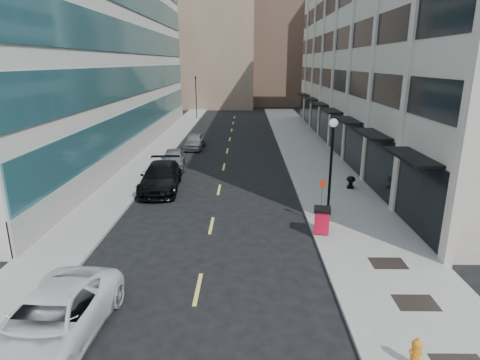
{
  "coord_description": "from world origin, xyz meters",
  "views": [
    {
      "loc": [
        1.75,
        -11.05,
        8.06
      ],
      "look_at": [
        1.45,
        9.35,
        2.05
      ],
      "focal_mm": 30.0,
      "sensor_mm": 36.0,
      "label": 1
    }
  ],
  "objects_px": {
    "car_silver_sedan": "(174,159)",
    "lamppost": "(331,158)",
    "fire_hydrant": "(416,353)",
    "sign_post": "(322,193)",
    "trash_bin": "(322,220)",
    "urn_planter": "(351,181)",
    "car_grey_sedan": "(195,141)",
    "traffic_signal": "(196,79)",
    "car_white_van": "(51,321)",
    "car_black_pickup": "(161,177)"
  },
  "relations": [
    {
      "from": "car_silver_sedan",
      "to": "lamppost",
      "type": "relative_size",
      "value": 0.84
    },
    {
      "from": "fire_hydrant",
      "to": "sign_post",
      "type": "distance_m",
      "value": 10.45
    },
    {
      "from": "trash_bin",
      "to": "sign_post",
      "type": "distance_m",
      "value": 1.78
    },
    {
      "from": "sign_post",
      "to": "urn_planter",
      "type": "relative_size",
      "value": 2.97
    },
    {
      "from": "car_silver_sedan",
      "to": "lamppost",
      "type": "height_order",
      "value": "lamppost"
    },
    {
      "from": "car_grey_sedan",
      "to": "lamppost",
      "type": "bearing_deg",
      "value": -60.9
    },
    {
      "from": "car_silver_sedan",
      "to": "urn_planter",
      "type": "bearing_deg",
      "value": -30.33
    },
    {
      "from": "traffic_signal",
      "to": "sign_post",
      "type": "distance_m",
      "value": 41.36
    },
    {
      "from": "traffic_signal",
      "to": "sign_post",
      "type": "xyz_separation_m",
      "value": [
        11.15,
        -39.63,
        -4.04
      ]
    },
    {
      "from": "urn_planter",
      "to": "car_grey_sedan",
      "type": "bearing_deg",
      "value": 132.29
    },
    {
      "from": "car_white_van",
      "to": "car_black_pickup",
      "type": "relative_size",
      "value": 0.97
    },
    {
      "from": "car_black_pickup",
      "to": "car_silver_sedan",
      "type": "xyz_separation_m",
      "value": [
        -0.13,
        5.51,
        -0.1
      ]
    },
    {
      "from": "traffic_signal",
      "to": "car_black_pickup",
      "type": "relative_size",
      "value": 1.18
    },
    {
      "from": "car_grey_sedan",
      "to": "trash_bin",
      "type": "bearing_deg",
      "value": -65.84
    },
    {
      "from": "car_silver_sedan",
      "to": "sign_post",
      "type": "relative_size",
      "value": 1.87
    },
    {
      "from": "fire_hydrant",
      "to": "urn_planter",
      "type": "relative_size",
      "value": 1.13
    },
    {
      "from": "car_grey_sedan",
      "to": "traffic_signal",
      "type": "bearing_deg",
      "value": 97.32
    },
    {
      "from": "traffic_signal",
      "to": "car_black_pickup",
      "type": "distance_m",
      "value": 34.39
    },
    {
      "from": "car_black_pickup",
      "to": "fire_hydrant",
      "type": "bearing_deg",
      "value": -61.79
    },
    {
      "from": "car_black_pickup",
      "to": "car_grey_sedan",
      "type": "bearing_deg",
      "value": 83.27
    },
    {
      "from": "car_black_pickup",
      "to": "sign_post",
      "type": "bearing_deg",
      "value": -34.89
    },
    {
      "from": "traffic_signal",
      "to": "sign_post",
      "type": "height_order",
      "value": "traffic_signal"
    },
    {
      "from": "car_white_van",
      "to": "car_grey_sedan",
      "type": "relative_size",
      "value": 1.31
    },
    {
      "from": "traffic_signal",
      "to": "lamppost",
      "type": "xyz_separation_m",
      "value": [
        11.71,
        -38.67,
        -2.46
      ]
    },
    {
      "from": "traffic_signal",
      "to": "fire_hydrant",
      "type": "relative_size",
      "value": 7.78
    },
    {
      "from": "sign_post",
      "to": "fire_hydrant",
      "type": "bearing_deg",
      "value": -80.46
    },
    {
      "from": "trash_bin",
      "to": "sign_post",
      "type": "height_order",
      "value": "sign_post"
    },
    {
      "from": "lamppost",
      "to": "sign_post",
      "type": "relative_size",
      "value": 2.24
    },
    {
      "from": "trash_bin",
      "to": "urn_planter",
      "type": "distance_m",
      "value": 7.88
    },
    {
      "from": "traffic_signal",
      "to": "car_grey_sedan",
      "type": "xyz_separation_m",
      "value": [
        2.3,
        -21.0,
        -4.98
      ]
    },
    {
      "from": "sign_post",
      "to": "urn_planter",
      "type": "xyz_separation_m",
      "value": [
        2.95,
        5.66,
        -1.04
      ]
    },
    {
      "from": "car_white_van",
      "to": "sign_post",
      "type": "relative_size",
      "value": 2.41
    },
    {
      "from": "traffic_signal",
      "to": "car_white_van",
      "type": "relative_size",
      "value": 1.22
    },
    {
      "from": "trash_bin",
      "to": "car_white_van",
      "type": "bearing_deg",
      "value": -129.12
    },
    {
      "from": "car_grey_sedan",
      "to": "lamppost",
      "type": "xyz_separation_m",
      "value": [
        9.41,
        -17.67,
        2.52
      ]
    },
    {
      "from": "lamppost",
      "to": "urn_planter",
      "type": "height_order",
      "value": "lamppost"
    },
    {
      "from": "car_silver_sedan",
      "to": "fire_hydrant",
      "type": "bearing_deg",
      "value": -71.19
    },
    {
      "from": "car_grey_sedan",
      "to": "trash_bin",
      "type": "xyz_separation_m",
      "value": [
        8.6,
        -20.17,
        0.1
      ]
    },
    {
      "from": "fire_hydrant",
      "to": "sign_post",
      "type": "xyz_separation_m",
      "value": [
        -0.68,
        10.38,
        1.09
      ]
    },
    {
      "from": "car_silver_sedan",
      "to": "car_black_pickup",
      "type": "bearing_deg",
      "value": -95.32
    },
    {
      "from": "car_white_van",
      "to": "lamppost",
      "type": "xyz_separation_m",
      "value": [
        10.13,
        10.42,
        2.47
      ]
    },
    {
      "from": "traffic_signal",
      "to": "car_grey_sedan",
      "type": "distance_m",
      "value": 21.7
    },
    {
      "from": "traffic_signal",
      "to": "trash_bin",
      "type": "relative_size",
      "value": 5.48
    },
    {
      "from": "traffic_signal",
      "to": "car_silver_sedan",
      "type": "height_order",
      "value": "traffic_signal"
    },
    {
      "from": "fire_hydrant",
      "to": "lamppost",
      "type": "bearing_deg",
      "value": 94.29
    },
    {
      "from": "traffic_signal",
      "to": "car_white_van",
      "type": "xyz_separation_m",
      "value": [
        1.58,
        -49.09,
        -4.93
      ]
    },
    {
      "from": "lamppost",
      "to": "car_white_van",
      "type": "bearing_deg",
      "value": -134.19
    },
    {
      "from": "lamppost",
      "to": "sign_post",
      "type": "bearing_deg",
      "value": -120.14
    },
    {
      "from": "car_black_pickup",
      "to": "lamppost",
      "type": "height_order",
      "value": "lamppost"
    },
    {
      "from": "car_white_van",
      "to": "sign_post",
      "type": "xyz_separation_m",
      "value": [
        9.57,
        9.46,
        0.88
      ]
    }
  ]
}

